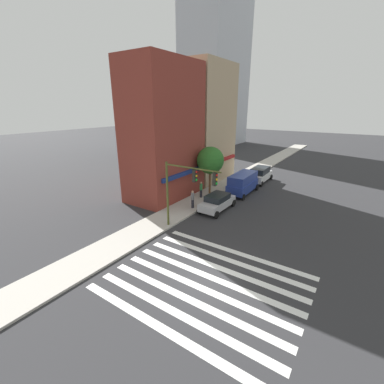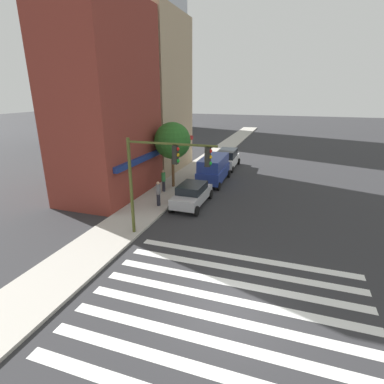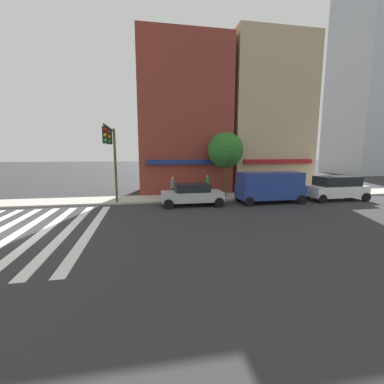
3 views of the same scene
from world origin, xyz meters
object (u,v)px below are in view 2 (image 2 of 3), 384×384
object	(u,v)px
sedan_silver	(192,194)
pedestrian_grey_coat	(158,193)
van_blue	(214,168)
pedestrian_green_top	(163,180)
street_tree	(172,141)
suv_white	(227,158)
traffic_signal	(162,168)

from	to	relation	value
sedan_silver	pedestrian_grey_coat	xyz separation A→B (m)	(-1.18, 2.10, 0.23)
van_blue	pedestrian_green_top	world-z (taller)	van_blue
street_tree	suv_white	bearing A→B (deg)	-18.23
street_tree	pedestrian_grey_coat	bearing A→B (deg)	-171.22
pedestrian_grey_coat	street_tree	size ratio (longest dim) A/B	0.33
pedestrian_grey_coat	street_tree	xyz separation A→B (m)	(4.55, 0.70, 2.94)
sedan_silver	pedestrian_green_top	size ratio (longest dim) A/B	2.50
pedestrian_green_top	pedestrian_grey_coat	bearing A→B (deg)	75.24
suv_white	traffic_signal	bearing A→B (deg)	178.96
sedan_silver	pedestrian_grey_coat	bearing A→B (deg)	120.03
van_blue	street_tree	xyz separation A→B (m)	(-2.72, 2.80, 2.73)
traffic_signal	van_blue	xyz separation A→B (m)	(11.54, 0.17, -2.76)
sedan_silver	suv_white	xyz separation A→B (m)	(11.87, 0.00, 0.19)
sedan_silver	street_tree	distance (m)	5.41
pedestrian_green_top	street_tree	xyz separation A→B (m)	(1.49, -0.24, 2.94)
sedan_silver	pedestrian_green_top	distance (m)	3.58
suv_white	pedestrian_green_top	size ratio (longest dim) A/B	2.68
suv_white	pedestrian_green_top	xyz separation A→B (m)	(-9.99, 3.04, 0.04)
pedestrian_green_top	pedestrian_grey_coat	xyz separation A→B (m)	(-3.06, -0.94, 0.00)
sedan_silver	pedestrian_grey_coat	world-z (taller)	pedestrian_grey_coat
sedan_silver	pedestrian_green_top	bearing A→B (deg)	58.94
pedestrian_grey_coat	pedestrian_green_top	bearing A→B (deg)	-47.20
suv_white	street_tree	size ratio (longest dim) A/B	0.89
traffic_signal	suv_white	xyz separation A→B (m)	(17.32, 0.17, -3.02)
suv_white	street_tree	bearing A→B (deg)	160.18
sedan_silver	street_tree	bearing A→B (deg)	40.39
sedan_silver	pedestrian_grey_coat	distance (m)	2.42
sedan_silver	street_tree	world-z (taller)	street_tree
traffic_signal	suv_white	distance (m)	17.58
suv_white	van_blue	bearing A→B (deg)	178.41
sedan_silver	suv_white	distance (m)	11.87
sedan_silver	pedestrian_grey_coat	size ratio (longest dim) A/B	2.50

